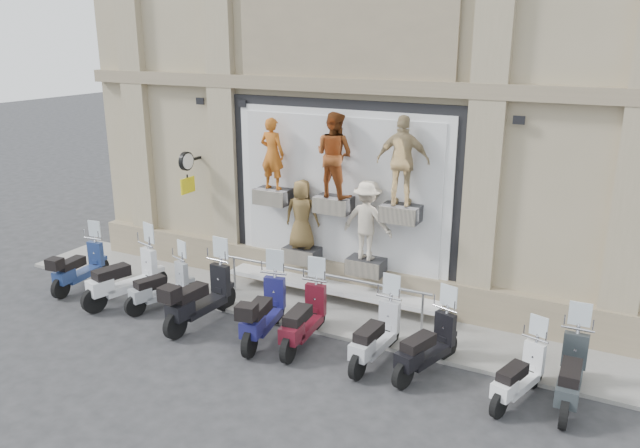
# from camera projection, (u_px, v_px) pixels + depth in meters

# --- Properties ---
(ground) EXTENTS (90.00, 90.00, 0.00)m
(ground) POSITION_uv_depth(u_px,v_px,m) (274.00, 351.00, 12.08)
(ground) COLOR #2A2A2C
(ground) RESTS_ON ground
(sidewalk) EXTENTS (16.00, 2.20, 0.08)m
(sidewalk) POSITION_uv_depth(u_px,v_px,m) (324.00, 308.00, 13.86)
(sidewalk) COLOR gray
(sidewalk) RESTS_ON ground
(building) EXTENTS (14.00, 8.60, 12.00)m
(building) POSITION_uv_depth(u_px,v_px,m) (409.00, 29.00, 16.27)
(building) COLOR tan
(building) RESTS_ON ground
(shop_vitrine) EXTENTS (5.60, 0.86, 4.30)m
(shop_vitrine) POSITION_uv_depth(u_px,v_px,m) (343.00, 198.00, 13.63)
(shop_vitrine) COLOR black
(shop_vitrine) RESTS_ON ground
(guard_rail) EXTENTS (5.06, 0.10, 0.93)m
(guard_rail) POSITION_uv_depth(u_px,v_px,m) (321.00, 292.00, 13.65)
(guard_rail) COLOR #9EA0A5
(guard_rail) RESTS_ON ground
(clock_sign_bracket) EXTENTS (0.10, 0.80, 1.02)m
(clock_sign_bracket) POSITION_uv_depth(u_px,v_px,m) (187.00, 167.00, 15.07)
(clock_sign_bracket) COLOR black
(clock_sign_bracket) RESTS_ON ground
(scooter_a) EXTENTS (0.73, 1.91, 1.52)m
(scooter_a) POSITION_uv_depth(u_px,v_px,m) (79.00, 258.00, 14.88)
(scooter_a) COLOR navy
(scooter_a) RESTS_ON ground
(scooter_b) EXTENTS (1.19, 2.22, 1.73)m
(scooter_b) POSITION_uv_depth(u_px,v_px,m) (124.00, 267.00, 14.04)
(scooter_b) COLOR silver
(scooter_b) RESTS_ON ground
(scooter_c) EXTENTS (1.08, 1.85, 1.45)m
(scooter_c) POSITION_uv_depth(u_px,v_px,m) (160.00, 277.00, 13.80)
(scooter_c) COLOR gray
(scooter_c) RESTS_ON ground
(scooter_d) EXTENTS (0.78, 2.17, 1.73)m
(scooter_d) POSITION_uv_depth(u_px,v_px,m) (200.00, 286.00, 12.98)
(scooter_d) COLOR black
(scooter_d) RESTS_ON ground
(scooter_e) EXTENTS (0.97, 2.14, 1.68)m
(scooter_e) POSITION_uv_depth(u_px,v_px,m) (264.00, 300.00, 12.33)
(scooter_e) COLOR #181855
(scooter_e) RESTS_ON ground
(scooter_f) EXTENTS (0.76, 2.04, 1.62)m
(scooter_f) POSITION_uv_depth(u_px,v_px,m) (304.00, 307.00, 12.09)
(scooter_f) COLOR #4D0D18
(scooter_f) RESTS_ON ground
(scooter_g) EXTENTS (0.70, 1.94, 1.55)m
(scooter_g) POSITION_uv_depth(u_px,v_px,m) (376.00, 324.00, 11.46)
(scooter_g) COLOR #B4B5BB
(scooter_g) RESTS_ON ground
(scooter_h) EXTENTS (1.07, 1.96, 1.53)m
(scooter_h) POSITION_uv_depth(u_px,v_px,m) (428.00, 335.00, 11.08)
(scooter_h) COLOR black
(scooter_h) RESTS_ON ground
(scooter_i) EXTENTS (0.97, 1.77, 1.38)m
(scooter_i) POSITION_uv_depth(u_px,v_px,m) (520.00, 365.00, 10.23)
(scooter_i) COLOR white
(scooter_i) RESTS_ON ground
(scooter_j) EXTENTS (0.61, 1.96, 1.58)m
(scooter_j) POSITION_uv_depth(u_px,v_px,m) (573.00, 362.00, 10.12)
(scooter_j) COLOR #282E31
(scooter_j) RESTS_ON ground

